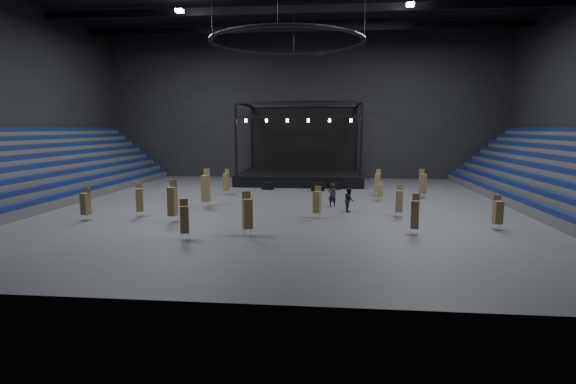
# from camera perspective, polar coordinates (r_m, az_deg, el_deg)

# --- Properties ---
(floor) EXTENTS (50.00, 50.00, 0.00)m
(floor) POSITION_cam_1_polar(r_m,az_deg,el_deg) (37.08, -0.11, -1.70)
(floor) COLOR #424244
(floor) RESTS_ON ground
(wall_back) EXTENTS (50.00, 0.20, 18.00)m
(wall_back) POSITION_cam_1_polar(r_m,az_deg,el_deg) (57.52, 2.06, 10.80)
(wall_back) COLOR black
(wall_back) RESTS_ON ground
(wall_front) EXTENTS (50.00, 0.20, 18.00)m
(wall_front) POSITION_cam_1_polar(r_m,az_deg,el_deg) (16.01, -8.22, 17.61)
(wall_front) COLOR black
(wall_front) RESTS_ON ground
(bleachers_left) EXTENTS (7.20, 40.00, 6.40)m
(bleachers_left) POSITION_cam_1_polar(r_m,az_deg,el_deg) (45.32, -30.35, 1.19)
(bleachers_left) COLOR #464649
(bleachers_left) RESTS_ON floor
(stage) EXTENTS (14.00, 10.00, 9.20)m
(stage) POSITION_cam_1_polar(r_m,az_deg,el_deg) (52.94, 1.69, 2.85)
(stage) COLOR black
(stage) RESTS_ON floor
(truss_ring) EXTENTS (12.30, 12.30, 5.15)m
(truss_ring) POSITION_cam_1_polar(r_m,az_deg,el_deg) (37.13, -0.12, 18.48)
(truss_ring) COLOR black
(truss_ring) RESTS_ON ceiling
(flight_case_left) EXTENTS (1.27, 0.80, 0.79)m
(flight_case_left) POSITION_cam_1_polar(r_m,az_deg,el_deg) (46.50, -2.59, 0.79)
(flight_case_left) COLOR black
(flight_case_left) RESTS_ON floor
(flight_case_mid) EXTENTS (1.40, 0.85, 0.88)m
(flight_case_mid) POSITION_cam_1_polar(r_m,az_deg,el_deg) (45.60, 3.80, 0.69)
(flight_case_mid) COLOR black
(flight_case_mid) RESTS_ON floor
(flight_case_right) EXTENTS (1.22, 0.88, 0.73)m
(flight_case_right) POSITION_cam_1_polar(r_m,az_deg,el_deg) (46.74, 6.08, 0.76)
(flight_case_right) COLOR black
(flight_case_right) RESTS_ON floor
(chair_stack_0) EXTENTS (0.66, 0.66, 3.11)m
(chair_stack_0) POSITION_cam_1_polar(r_m,az_deg,el_deg) (36.69, -10.41, 0.54)
(chair_stack_0) COLOR silver
(chair_stack_0) RESTS_ON floor
(chair_stack_1) EXTENTS (0.59, 0.59, 2.88)m
(chair_stack_1) POSITION_cam_1_polar(r_m,az_deg,el_deg) (31.35, -14.47, -1.06)
(chair_stack_1) COLOR silver
(chair_stack_1) RESTS_ON floor
(chair_stack_2) EXTENTS (0.47, 0.47, 1.74)m
(chair_stack_2) POSITION_cam_1_polar(r_m,az_deg,el_deg) (40.01, 11.63, 0.22)
(chair_stack_2) COLOR silver
(chair_stack_2) RESTS_ON floor
(chair_stack_3) EXTENTS (0.62, 0.62, 2.33)m
(chair_stack_3) POSITION_cam_1_polar(r_m,az_deg,el_deg) (26.26, -13.03, -3.32)
(chair_stack_3) COLOR silver
(chair_stack_3) RESTS_ON floor
(chair_stack_4) EXTENTS (0.58, 0.58, 2.51)m
(chair_stack_4) POSITION_cam_1_polar(r_m,az_deg,el_deg) (42.84, 11.32, 1.21)
(chair_stack_4) COLOR silver
(chair_stack_4) RESTS_ON floor
(chair_stack_5) EXTENTS (0.70, 0.70, 2.62)m
(chair_stack_5) POSITION_cam_1_polar(r_m,az_deg,el_deg) (26.64, -5.19, -2.66)
(chair_stack_5) COLOR silver
(chair_stack_5) RESTS_ON floor
(chair_stack_6) EXTENTS (0.64, 0.64, 2.28)m
(chair_stack_6) POSITION_cam_1_polar(r_m,az_deg,el_deg) (33.81, -24.30, -1.31)
(chair_stack_6) COLOR silver
(chair_stack_6) RESTS_ON floor
(chair_stack_7) EXTENTS (0.54, 0.54, 2.46)m
(chair_stack_7) POSITION_cam_1_polar(r_m,az_deg,el_deg) (27.87, 15.83, -2.69)
(chair_stack_7) COLOR silver
(chair_stack_7) RESTS_ON floor
(chair_stack_8) EXTENTS (0.63, 0.63, 2.44)m
(chair_stack_8) POSITION_cam_1_polar(r_m,az_deg,el_deg) (33.87, -18.34, -0.89)
(chair_stack_8) COLOR silver
(chair_stack_8) RESTS_ON floor
(chair_stack_9) EXTENTS (0.57, 0.57, 2.46)m
(chair_stack_9) POSITION_cam_1_polar(r_m,az_deg,el_deg) (43.28, -7.86, 1.32)
(chair_stack_9) COLOR silver
(chair_stack_9) RESTS_ON floor
(chair_stack_10) EXTENTS (0.66, 0.66, 2.64)m
(chair_stack_10) POSITION_cam_1_polar(r_m,az_deg,el_deg) (42.63, 16.72, 1.10)
(chair_stack_10) COLOR silver
(chair_stack_10) RESTS_ON floor
(chair_stack_11) EXTENTS (0.55, 0.55, 2.19)m
(chair_stack_11) POSITION_cam_1_polar(r_m,az_deg,el_deg) (30.87, 25.10, -2.29)
(chair_stack_11) COLOR silver
(chair_stack_11) RESTS_ON floor
(chair_stack_12) EXTENTS (0.60, 0.60, 2.29)m
(chair_stack_12) POSITION_cam_1_polar(r_m,az_deg,el_deg) (31.67, 3.71, -1.21)
(chair_stack_12) COLOR silver
(chair_stack_12) RESTS_ON floor
(chair_stack_13) EXTENTS (0.56, 0.56, 2.31)m
(chair_stack_13) POSITION_cam_1_polar(r_m,az_deg,el_deg) (32.94, 13.95, -1.07)
(chair_stack_13) COLOR silver
(chair_stack_13) RESTS_ON floor
(man_center) EXTENTS (0.82, 0.69, 1.92)m
(man_center) POSITION_cam_1_polar(r_m,az_deg,el_deg) (36.51, 5.63, -0.37)
(man_center) COLOR black
(man_center) RESTS_ON floor
(crew_member) EXTENTS (0.76, 0.94, 1.84)m
(crew_member) POSITION_cam_1_polar(r_m,az_deg,el_deg) (34.45, 7.77, -0.98)
(crew_member) COLOR black
(crew_member) RESTS_ON floor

